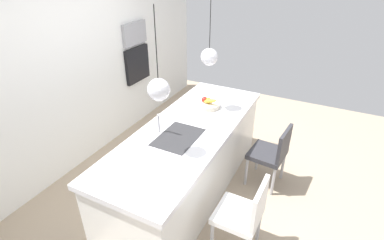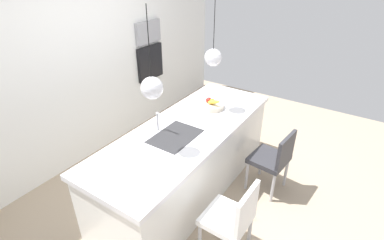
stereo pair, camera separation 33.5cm
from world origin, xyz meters
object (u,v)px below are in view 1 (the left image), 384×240
at_px(oven, 137,64).
at_px(chair_near, 244,213).
at_px(fruit_bowl, 208,104).
at_px(chair_middle, 272,152).
at_px(microwave, 134,33).

relative_size(oven, chair_near, 0.66).
bearing_deg(chair_near, oven, 54.39).
relative_size(fruit_bowl, chair_near, 0.36).
bearing_deg(chair_near, fruit_bowl, 38.24).
bearing_deg(oven, chair_middle, -105.16).
relative_size(fruit_bowl, chair_middle, 0.37).
bearing_deg(fruit_bowl, microwave, 68.10).
relative_size(oven, chair_middle, 0.68).
bearing_deg(chair_middle, oven, 74.84).
bearing_deg(microwave, chair_near, -125.61).
height_order(oven, chair_middle, oven).
relative_size(microwave, chair_middle, 0.65).
bearing_deg(chair_near, chair_middle, 0.17).
bearing_deg(fruit_bowl, chair_near, -141.76).
xyz_separation_m(oven, chair_middle, (-0.66, -2.45, -0.55)).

